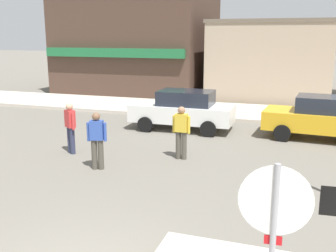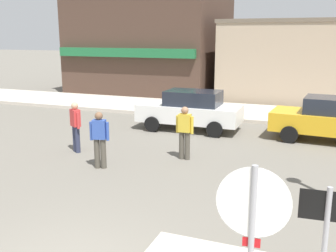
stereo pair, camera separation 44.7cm
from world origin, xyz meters
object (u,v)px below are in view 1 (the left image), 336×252
at_px(parked_car_nearest, 183,109).
at_px(pedestrian_crossing_near, 97,139).
at_px(stop_sign, 274,230).
at_px(pedestrian_crossing_far, 70,127).
at_px(pedestrian_kerb_side, 181,131).
at_px(parked_car_second, 323,117).

xyz_separation_m(parked_car_nearest, pedestrian_crossing_near, (-0.90, -5.34, 0.06)).
xyz_separation_m(stop_sign, parked_car_nearest, (-4.14, 10.42, -0.71)).
relative_size(pedestrian_crossing_far, pedestrian_kerb_side, 1.00).
bearing_deg(pedestrian_crossing_near, stop_sign, -45.28).
bearing_deg(stop_sign, parked_car_nearest, 111.65).
bearing_deg(pedestrian_crossing_near, parked_car_nearest, 80.48).
bearing_deg(pedestrian_crossing_far, stop_sign, -43.24).
bearing_deg(parked_car_second, pedestrian_crossing_far, -150.09).
relative_size(stop_sign, pedestrian_crossing_far, 1.43).
xyz_separation_m(stop_sign, pedestrian_crossing_near, (-5.03, 5.08, -0.65)).
bearing_deg(parked_car_nearest, stop_sign, -68.35).
distance_m(parked_car_nearest, pedestrian_crossing_near, 5.42).
distance_m(parked_car_nearest, pedestrian_kerb_side, 3.85).
xyz_separation_m(parked_car_second, pedestrian_kerb_side, (-4.12, -3.83, 0.06)).
bearing_deg(pedestrian_kerb_side, parked_car_second, 42.87).
xyz_separation_m(stop_sign, parked_car_second, (1.02, 10.54, -0.71)).
bearing_deg(stop_sign, pedestrian_crossing_far, 136.76).
xyz_separation_m(pedestrian_crossing_near, pedestrian_kerb_side, (1.93, 1.63, 0.00)).
relative_size(parked_car_nearest, pedestrian_crossing_near, 2.50).
relative_size(stop_sign, parked_car_nearest, 0.57).
xyz_separation_m(parked_car_nearest, parked_car_second, (5.16, 0.12, 0.00)).
distance_m(stop_sign, pedestrian_crossing_near, 7.18).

